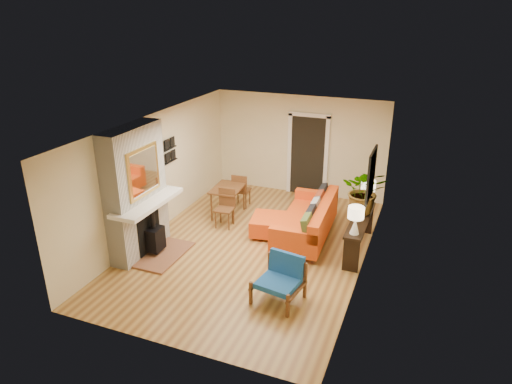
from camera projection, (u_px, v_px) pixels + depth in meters
room_shell at (316, 157)px, 11.11m from camera, size 6.50×6.50×6.50m
fireplace at (138, 195)px, 8.86m from camera, size 1.09×1.68×2.60m
sofa at (310, 220)px, 9.75m from camera, size 1.09×2.34×0.91m
ottoman at (271, 225)px, 9.92m from camera, size 0.95×0.95×0.41m
blue_chair at (281, 276)px, 7.69m from camera, size 0.85×0.84×0.78m
dining_table at (231, 193)px, 10.72m from camera, size 0.76×1.63×0.87m
console_table at (360, 225)px, 9.14m from camera, size 0.34×1.85×0.72m
lamp_near at (356, 217)px, 8.35m from camera, size 0.30×0.30×0.54m
lamp_far at (368, 189)px, 9.61m from camera, size 0.30×0.30×0.54m
houseplant at (365, 191)px, 9.16m from camera, size 0.95×0.84×0.97m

